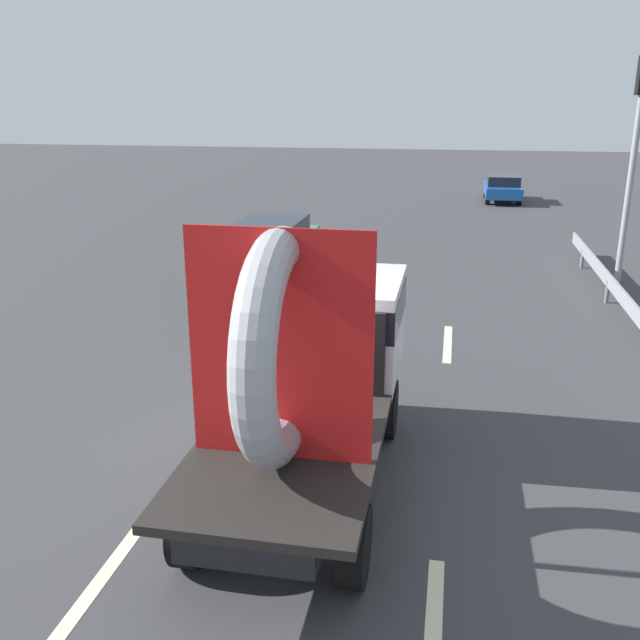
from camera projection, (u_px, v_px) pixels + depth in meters
name	position (u px, v px, depth m)	size (l,w,h in m)	color
ground_plane	(291.00, 459.00, 9.38)	(120.00, 120.00, 0.00)	#38383A
flatbed_truck	(314.00, 352.00, 8.76)	(2.02, 5.22, 3.50)	black
distant_sedan	(273.00, 242.00, 19.59)	(1.88, 4.39, 1.43)	black
traffic_light	(636.00, 140.00, 16.92)	(0.42, 0.36, 5.63)	gray
guardrail	(626.00, 302.00, 14.70)	(0.10, 14.44, 0.71)	gray
lane_dash_left_near	(113.00, 563.00, 7.28)	(2.97, 0.16, 0.01)	beige
lane_dash_left_far	(285.00, 332.00, 14.48)	(2.75, 0.16, 0.01)	beige
lane_dash_right_far	(448.00, 343.00, 13.79)	(2.20, 0.16, 0.01)	beige
oncoming_car	(503.00, 187.00, 32.56)	(1.61, 3.76, 1.23)	black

